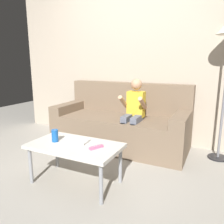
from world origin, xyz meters
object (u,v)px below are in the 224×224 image
object	(u,v)px
couch	(121,125)
person_seated_on_couch	(133,111)
game_remote_pink_near_edge	(96,147)
game_remote_white_center	(86,142)
soda_can	(55,136)
coffee_table	(75,148)

from	to	relation	value
couch	person_seated_on_couch	world-z (taller)	person_seated_on_couch
game_remote_pink_near_edge	game_remote_white_center	bearing A→B (deg)	157.27
couch	game_remote_pink_near_edge	size ratio (longest dim) A/B	13.18
person_seated_on_couch	game_remote_white_center	xyz separation A→B (m)	(-0.15, -0.91, -0.15)
soda_can	couch	bearing A→B (deg)	80.01
person_seated_on_couch	soda_can	bearing A→B (deg)	-114.47
person_seated_on_couch	game_remote_white_center	world-z (taller)	person_seated_on_couch
game_remote_white_center	coffee_table	bearing A→B (deg)	-142.11
person_seated_on_couch	soda_can	xyz separation A→B (m)	(-0.46, -1.00, -0.10)
couch	coffee_table	xyz separation A→B (m)	(0.01, -1.16, 0.06)
couch	game_remote_pink_near_edge	bearing A→B (deg)	-77.67
person_seated_on_couch	game_remote_pink_near_edge	world-z (taller)	person_seated_on_couch
couch	coffee_table	world-z (taller)	couch
coffee_table	soda_can	bearing A→B (deg)	-174.51
game_remote_pink_near_edge	game_remote_white_center	distance (m)	0.17
soda_can	game_remote_pink_near_edge	bearing A→B (deg)	2.32
person_seated_on_couch	soda_can	world-z (taller)	person_seated_on_couch
couch	soda_can	size ratio (longest dim) A/B	15.27
game_remote_white_center	soda_can	xyz separation A→B (m)	(-0.30, -0.09, 0.05)
coffee_table	game_remote_pink_near_edge	size ratio (longest dim) A/B	6.30
couch	person_seated_on_couch	size ratio (longest dim) A/B	1.91
person_seated_on_couch	coffee_table	bearing A→B (deg)	-103.44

